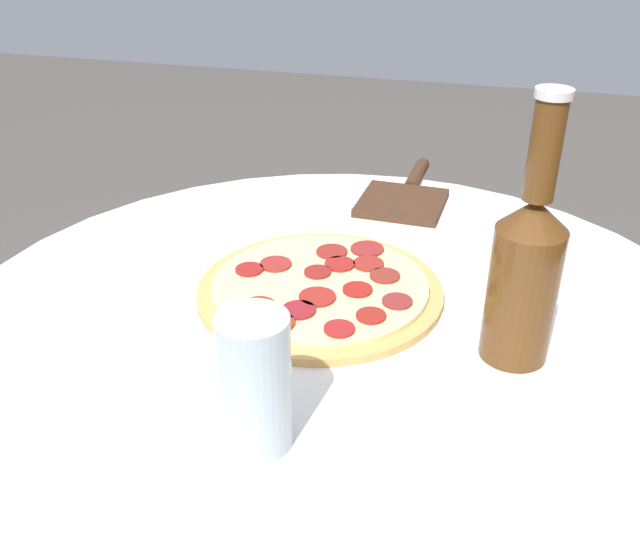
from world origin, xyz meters
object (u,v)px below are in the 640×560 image
Objects in this scene: drinking_glass at (255,382)px; beer_bottle at (525,269)px; pizza_paddle at (405,196)px; pizza at (320,289)px.

beer_bottle is at bearing 132.50° from drinking_glass.
pizza_paddle is 1.85× the size of drinking_glass.
pizza is 0.31m from pizza_paddle.
pizza is 2.27× the size of drinking_glass.
beer_bottle is 2.16× the size of drinking_glass.
drinking_glass is (0.19, -0.21, -0.04)m from beer_bottle.
pizza reaches higher than pizza_paddle.
pizza is 0.26m from drinking_glass.
beer_bottle is at bearing 74.30° from pizza.
drinking_glass is (0.26, 0.01, 0.06)m from pizza.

